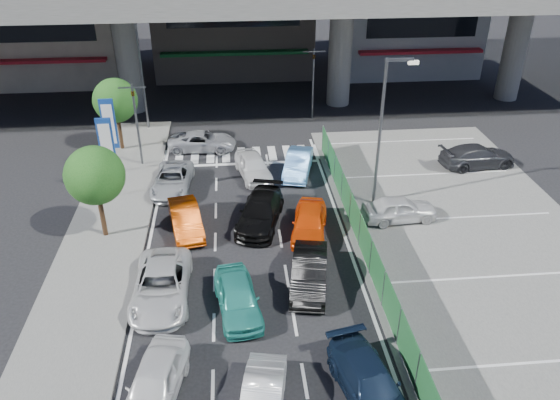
{
  "coord_description": "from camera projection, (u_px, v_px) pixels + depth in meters",
  "views": [
    {
      "loc": [
        -0.51,
        -19.32,
        15.0
      ],
      "look_at": [
        1.59,
        3.05,
        2.16
      ],
      "focal_mm": 35.0,
      "sensor_mm": 36.0,
      "label": 1
    }
  ],
  "objects": [
    {
      "name": "traffic_cone",
      "position": [
        385.0,
        220.0,
        27.61
      ],
      "size": [
        0.42,
        0.42,
        0.76
      ],
      "primitive_type": "cone",
      "rotation": [
        0.0,
        0.0,
        0.08
      ],
      "color": "#CD3E0B",
      "rests_on": "parking_lot"
    },
    {
      "name": "crossing_wagon_silver",
      "position": [
        202.0,
        141.0,
        35.78
      ],
      "size": [
        4.53,
        2.35,
        1.22
      ],
      "primitive_type": "imported",
      "rotation": [
        0.0,
        0.0,
        1.49
      ],
      "color": "#A8AAB0",
      "rests_on": "ground"
    },
    {
      "name": "ground",
      "position": [
        251.0,
        278.0,
        24.18
      ],
      "size": [
        120.0,
        120.0,
        0.0
      ],
      "primitive_type": "plane",
      "color": "black",
      "rests_on": "ground"
    },
    {
      "name": "street_lamp_left",
      "position": [
        143.0,
        63.0,
        36.86
      ],
      "size": [
        1.65,
        0.22,
        8.0
      ],
      "color": "#595B60",
      "rests_on": "ground"
    },
    {
      "name": "traffic_light_left",
      "position": [
        134.0,
        105.0,
        32.1
      ],
      "size": [
        1.6,
        1.24,
        5.2
      ],
      "color": "#595B60",
      "rests_on": "ground"
    },
    {
      "name": "taxi_orange_left",
      "position": [
        186.0,
        219.0,
        27.23
      ],
      "size": [
        2.14,
        4.18,
        1.31
      ],
      "primitive_type": "imported",
      "rotation": [
        0.0,
        0.0,
        0.19
      ],
      "color": "#BB3D04",
      "rests_on": "ground"
    },
    {
      "name": "signboard_near",
      "position": [
        107.0,
        147.0,
        28.99
      ],
      "size": [
        0.8,
        0.14,
        4.7
      ],
      "color": "#595B60",
      "rests_on": "ground"
    },
    {
      "name": "parked_sedan_dgrey",
      "position": [
        477.0,
        156.0,
        33.48
      ],
      "size": [
        4.84,
        2.36,
        1.36
      ],
      "primitive_type": "imported",
      "rotation": [
        0.0,
        0.0,
        1.67
      ],
      "color": "#2B2C30",
      "rests_on": "parking_lot"
    },
    {
      "name": "building_west",
      "position": [
        47.0,
        2.0,
        47.3
      ],
      "size": [
        12.0,
        10.9,
        13.0
      ],
      "color": "gray",
      "rests_on": "ground"
    },
    {
      "name": "traffic_light_right",
      "position": [
        314.0,
        66.0,
        39.1
      ],
      "size": [
        1.6,
        1.24,
        5.2
      ],
      "color": "#595B60",
      "rests_on": "ground"
    },
    {
      "name": "minivan_navy_back",
      "position": [
        370.0,
        384.0,
        18.2
      ],
      "size": [
        2.67,
        4.65,
        1.27
      ],
      "primitive_type": "imported",
      "rotation": [
        0.0,
        0.0,
        0.22
      ],
      "color": "black",
      "rests_on": "ground"
    },
    {
      "name": "kei_truck_front_right",
      "position": [
        298.0,
        164.0,
        32.7
      ],
      "size": [
        2.38,
        4.29,
        1.34
      ],
      "primitive_type": "imported",
      "rotation": [
        0.0,
        0.0,
        -0.25
      ],
      "color": "#65A5F0",
      "rests_on": "ground"
    },
    {
      "name": "tree_near",
      "position": [
        95.0,
        176.0,
        25.39
      ],
      "size": [
        2.8,
        2.8,
        4.8
      ],
      "color": "#382314",
      "rests_on": "ground"
    },
    {
      "name": "taxi_orange_right",
      "position": [
        309.0,
        222.0,
        26.95
      ],
      "size": [
        2.43,
        4.3,
        1.38
      ],
      "primitive_type": "imported",
      "rotation": [
        0.0,
        0.0,
        -0.21
      ],
      "color": "#E54308",
      "rests_on": "ground"
    },
    {
      "name": "hatch_black_mid_right",
      "position": [
        309.0,
        273.0,
        23.38
      ],
      "size": [
        2.18,
        4.38,
        1.38
      ],
      "primitive_type": "imported",
      "rotation": [
        0.0,
        0.0,
        -0.18
      ],
      "color": "black",
      "rests_on": "ground"
    },
    {
      "name": "street_lamp_right",
      "position": [
        384.0,
        121.0,
        27.58
      ],
      "size": [
        1.65,
        0.22,
        8.0
      ],
      "color": "#595B60",
      "rests_on": "ground"
    },
    {
      "name": "parked_sedan_white",
      "position": [
        399.0,
        209.0,
        28.0
      ],
      "size": [
        3.95,
        1.82,
        1.31
      ],
      "primitive_type": "imported",
      "rotation": [
        0.0,
        0.0,
        1.64
      ],
      "color": "silver",
      "rests_on": "parking_lot"
    },
    {
      "name": "sedan_white_front_mid",
      "position": [
        253.0,
        166.0,
        32.37
      ],
      "size": [
        2.42,
        4.3,
        1.38
      ],
      "primitive_type": "imported",
      "rotation": [
        0.0,
        0.0,
        0.2
      ],
      "color": "silver",
      "rests_on": "ground"
    },
    {
      "name": "wagon_silver_front_left",
      "position": [
        172.0,
        180.0,
        31.0
      ],
      "size": [
        2.37,
        4.57,
        1.23
      ],
      "primitive_type": "imported",
      "rotation": [
        0.0,
        0.0,
        -0.08
      ],
      "color": "#A8ABB0",
      "rests_on": "ground"
    },
    {
      "name": "signboard_far",
      "position": [
        109.0,
        126.0,
        31.55
      ],
      "size": [
        0.8,
        0.14,
        4.7
      ],
      "color": "#595B60",
      "rests_on": "ground"
    },
    {
      "name": "sedan_white_mid_left",
      "position": [
        161.0,
        285.0,
        22.63
      ],
      "size": [
        2.32,
        4.98,
        1.38
      ],
      "primitive_type": "imported",
      "rotation": [
        0.0,
        0.0,
        -0.01
      ],
      "color": "silver",
      "rests_on": "ground"
    },
    {
      "name": "taxi_teal_mid",
      "position": [
        238.0,
        297.0,
        21.98
      ],
      "size": [
        2.16,
        4.2,
        1.37
      ],
      "primitive_type": "imported",
      "rotation": [
        0.0,
        0.0,
        0.14
      ],
      "color": "teal",
      "rests_on": "ground"
    },
    {
      "name": "van_white_back_left",
      "position": [
        155.0,
        383.0,
        18.16
      ],
      "size": [
        2.4,
        4.29,
        1.38
      ],
      "primitive_type": "imported",
      "rotation": [
        0.0,
        0.0,
        -0.2
      ],
      "color": "silver",
      "rests_on": "ground"
    },
    {
      "name": "sedan_black_mid",
      "position": [
        260.0,
        212.0,
        27.78
      ],
      "size": [
        3.08,
        5.09,
        1.38
      ],
      "primitive_type": "imported",
      "rotation": [
        0.0,
        0.0,
        -0.26
      ],
      "color": "black",
      "rests_on": "ground"
    },
    {
      "name": "sidewalk_left",
      "position": [
        106.0,
        235.0,
        27.04
      ],
      "size": [
        4.0,
        30.0,
        0.12
      ],
      "primitive_type": "cube",
      "color": "#585856",
      "rests_on": "ground"
    },
    {
      "name": "tree_far",
      "position": [
        115.0,
        101.0,
        34.4
      ],
      "size": [
        2.8,
        2.8,
        4.8
      ],
      "color": "#382314",
      "rests_on": "ground"
    },
    {
      "name": "fence_run",
      "position": [
        365.0,
        242.0,
        25.02
      ],
      "size": [
        0.16,
        22.0,
        1.8
      ],
      "primitive_type": null,
      "color": "#1C5329",
      "rests_on": "ground"
    },
    {
      "name": "parking_lot",
      "position": [
        473.0,
        239.0,
        26.78
      ],
      "size": [
        12.0,
        28.0,
        0.06
      ],
      "primitive_type": "cube",
      "color": "#585856",
      "rests_on": "ground"
    },
    {
      "name": "building_east",
      "position": [
        407.0,
        2.0,
        50.14
      ],
      "size": [
        12.0,
        10.9,
        12.0
      ],
      "color": "gray",
      "rests_on": "ground"
    }
  ]
}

